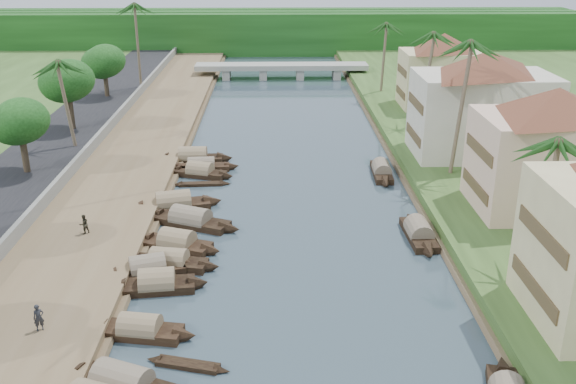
{
  "coord_description": "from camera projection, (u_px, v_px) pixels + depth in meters",
  "views": [
    {
      "loc": [
        -1.41,
        -32.8,
        21.09
      ],
      "look_at": [
        -0.26,
        15.83,
        2.0
      ],
      "focal_mm": 40.0,
      "sensor_mm": 36.0,
      "label": 1
    }
  ],
  "objects": [
    {
      "name": "ground",
      "position": [
        299.0,
        320.0,
        38.26
      ],
      "size": [
        220.0,
        220.0,
        0.0
      ],
      "primitive_type": "plane",
      "color": "#31414A",
      "rests_on": "ground"
    },
    {
      "name": "left_bank",
      "position": [
        108.0,
        193.0,
        56.37
      ],
      "size": [
        10.0,
        180.0,
        0.8
      ],
      "primitive_type": "cube",
      "color": "brown",
      "rests_on": "ground"
    },
    {
      "name": "right_bank",
      "position": [
        503.0,
        188.0,
        57.07
      ],
      "size": [
        16.0,
        180.0,
        1.2
      ],
      "primitive_type": "cube",
      "color": "#2A441B",
      "rests_on": "ground"
    },
    {
      "name": "road",
      "position": [
        10.0,
        191.0,
        56.08
      ],
      "size": [
        8.0,
        180.0,
        1.4
      ],
      "primitive_type": "cube",
      "color": "black",
      "rests_on": "ground"
    },
    {
      "name": "retaining_wall",
      "position": [
        59.0,
        183.0,
        55.93
      ],
      "size": [
        0.4,
        180.0,
        1.1
      ],
      "primitive_type": "cube",
      "color": "slate",
      "rests_on": "left_bank"
    },
    {
      "name": "treeline",
      "position": [
        279.0,
        31.0,
        129.86
      ],
      "size": [
        120.0,
        14.0,
        8.0
      ],
      "color": "#12380F",
      "rests_on": "ground"
    },
    {
      "name": "bridge",
      "position": [
        281.0,
        68.0,
        104.63
      ],
      "size": [
        28.0,
        4.0,
        2.4
      ],
      "color": "gray",
      "rests_on": "ground"
    },
    {
      "name": "building_mid",
      "position": [
        550.0,
        149.0,
        49.49
      ],
      "size": [
        14.11,
        14.11,
        9.7
      ],
      "color": "#D5AE97",
      "rests_on": "right_bank"
    },
    {
      "name": "building_far",
      "position": [
        482.0,
        103.0,
        62.4
      ],
      "size": [
        15.59,
        15.59,
        10.2
      ],
      "color": "beige",
      "rests_on": "right_bank"
    },
    {
      "name": "building_distant",
      "position": [
        442.0,
        70.0,
        81.22
      ],
      "size": [
        12.62,
        12.62,
        9.2
      ],
      "color": "beige",
      "rests_on": "right_bank"
    },
    {
      "name": "sampan_4",
      "position": [
        140.0,
        330.0,
        36.55
      ],
      "size": [
        6.9,
        2.61,
        1.96
      ],
      "rotation": [
        0.0,
        0.0,
        -0.17
      ],
      "color": "black",
      "rests_on": "ground"
    },
    {
      "name": "sampan_5",
      "position": [
        157.0,
        284.0,
        41.37
      ],
      "size": [
        6.9,
        2.39,
        2.17
      ],
      "rotation": [
        0.0,
        0.0,
        0.11
      ],
      "color": "black",
      "rests_on": "ground"
    },
    {
      "name": "sampan_6",
      "position": [
        148.0,
        270.0,
        43.24
      ],
      "size": [
        7.07,
        3.64,
        2.09
      ],
      "rotation": [
        0.0,
        0.0,
        0.31
      ],
      "color": "black",
      "rests_on": "ground"
    },
    {
      "name": "sampan_7",
      "position": [
        169.0,
        262.0,
        44.28
      ],
      "size": [
        7.53,
        2.87,
        2.0
      ],
      "rotation": [
        0.0,
        0.0,
        -0.19
      ],
      "color": "black",
      "rests_on": "ground"
    },
    {
      "name": "sampan_8",
      "position": [
        177.0,
        244.0,
        46.95
      ],
      "size": [
        7.24,
        4.09,
        2.21
      ],
      "rotation": [
        0.0,
        0.0,
        -0.36
      ],
      "color": "black",
      "rests_on": "ground"
    },
    {
      "name": "sampan_9",
      "position": [
        191.0,
        220.0,
        50.85
      ],
      "size": [
        8.83,
        5.19,
        2.25
      ],
      "rotation": [
        0.0,
        0.0,
        -0.42
      ],
      "color": "black",
      "rests_on": "ground"
    },
    {
      "name": "sampan_10",
      "position": [
        174.0,
        204.0,
        53.96
      ],
      "size": [
        8.6,
        3.68,
        2.31
      ],
      "rotation": [
        0.0,
        0.0,
        0.23
      ],
      "color": "black",
      "rests_on": "ground"
    },
    {
      "name": "sampan_11",
      "position": [
        200.0,
        172.0,
        61.43
      ],
      "size": [
        7.07,
        3.61,
        2.03
      ],
      "rotation": [
        0.0,
        0.0,
        -0.32
      ],
      "color": "black",
      "rests_on": "ground"
    },
    {
      "name": "sampan_12",
      "position": [
        201.0,
        166.0,
        63.06
      ],
      "size": [
        7.68,
        1.84,
        1.86
      ],
      "rotation": [
        0.0,
        0.0,
        0.06
      ],
      "color": "black",
      "rests_on": "ground"
    },
    {
      "name": "sampan_13",
      "position": [
        193.0,
        158.0,
        65.56
      ],
      "size": [
        8.37,
        2.04,
        2.28
      ],
      "rotation": [
        0.0,
        0.0,
        0.0
      ],
      "color": "black",
      "rests_on": "ground"
    },
    {
      "name": "sampan_15",
      "position": [
        419.0,
        233.0,
        48.64
      ],
      "size": [
        1.99,
        7.87,
        2.11
      ],
      "rotation": [
        0.0,
        0.0,
        1.6
      ],
      "color": "black",
      "rests_on": "ground"
    },
    {
      "name": "sampan_16",
      "position": [
        382.0,
        171.0,
        61.77
      ],
      "size": [
        1.87,
        8.05,
        1.99
      ],
      "rotation": [
        0.0,
        0.0,
        1.53
      ],
      "color": "black",
      "rests_on": "ground"
    },
    {
      "name": "canoe_1",
      "position": [
        188.0,
        365.0,
        34.0
      ],
      "size": [
        4.78,
        1.97,
        0.77
      ],
      "rotation": [
        0.0,
        0.0,
        -0.26
      ],
      "color": "black",
      "rests_on": "ground"
    },
    {
      "name": "canoe_2",
      "position": [
        201.0,
        184.0,
        59.25
      ],
      "size": [
        5.49,
        1.09,
        0.79
      ],
      "rotation": [
        0.0,
        0.0,
        0.05
      ],
      "color": "black",
      "rests_on": "ground"
    },
    {
      "name": "palm_1",
      "position": [
        557.0,
        144.0,
        39.33
      ],
      "size": [
        3.2,
        3.2,
        9.98
      ],
      "color": "brown",
      "rests_on": "ground"
    },
    {
      "name": "palm_2",
      "position": [
        465.0,
        46.0,
        54.74
      ],
      "size": [
        3.2,
        3.2,
        13.37
      ],
      "color": "brown",
      "rests_on": "ground"
    },
    {
      "name": "palm_3",
      "position": [
        429.0,
        36.0,
        71.4
      ],
      "size": [
        3.2,
        3.2,
        11.82
      ],
      "color": "brown",
      "rests_on": "ground"
    },
    {
      "name": "palm_6",
      "position": [
        63.0,
        64.0,
        62.94
      ],
      "size": [
        3.2,
        3.2,
        10.13
      ],
      "color": "brown",
      "rests_on": "ground"
    },
    {
      "name": "palm_7",
      "position": [
        385.0,
        26.0,
        87.78
      ],
      "size": [
        3.2,
        3.2,
        10.81
      ],
      "color": "brown",
      "rests_on": "ground"
    },
    {
      "name": "palm_8",
      "position": [
        134.0,
        7.0,
        88.62
      ],
      "size": [
        3.2,
        3.2,
        13.03
      ],
      "color": "brown",
      "rests_on": "ground"
    },
    {
      "name": "tree_3",
      "position": [
        20.0,
        122.0,
        57.01
      ],
      "size": [
        4.79,
        4.79,
        6.68
      ],
      "color": "#483A29",
      "rests_on": "ground"
    },
    {
      "name": "tree_4",
      "position": [
        67.0,
        82.0,
        70.31
      ],
      "size": [
        5.39,
        5.39,
        7.56
      ],
      "color": "#483A29",
      "rests_on": "ground"
    },
    {
      "name": "tree_5",
      "position": [
        104.0,
        62.0,
        85.6
      ],
      "size": [
        5.16,
        5.16,
        6.77
      ],
      "color": "#483A29",
      "rests_on": "ground"
    },
    {
      "name": "tree_6",
      "position": [
        532.0,
        100.0,
        62.83
      ],
      "size": [
        4.38,
        4.38,
        7.26
      ],
      "color": "#483A29",
      "rests_on": "ground"
    },
    {
      "name": "person_near",
      "position": [
        39.0,
        318.0,
        35.57
      ],
      "size": [
        0.69,
        0.6,
        1.59
      ],
      "primitive_type": "imported",
      "rotation": [
        0.0,
        0.0,
        0.48
      ],
      "color": "#24262C",
      "rests_on": "left_bank"
    },
    {
      "name": "person_far",
      "position": [
        84.0,
        224.0,
        47.45
      ],
      "size": [
        0.91,
        0.9,
        1.48
      ],
      "primitive_type": "imported",
      "rotation": [
        0.0,
        0.0,
        3.91
      ],
      "color": "#2D2B1F",
      "rests_on": "left_bank"
    }
  ]
}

